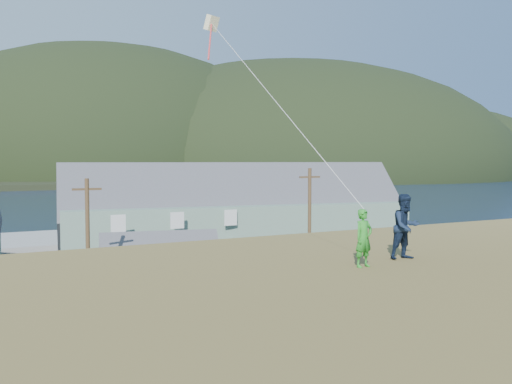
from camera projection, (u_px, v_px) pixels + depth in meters
ground at (88, 347)px, 30.53m from camera, size 900.00×900.00×0.00m
grass_strip at (96, 357)px, 28.76m from camera, size 110.00×8.00×0.10m
waterfront_lot at (44, 285)px, 45.53m from camera, size 72.00×36.00×0.12m
far_hills at (47, 176)px, 293.65m from camera, size 760.00×265.00×143.00m
lodge at (237, 216)px, 56.08m from camera, size 34.56×14.54×11.79m
shed_white at (161, 275)px, 37.77m from camera, size 8.76×6.70×6.27m
utility_poles at (62, 259)px, 31.12m from camera, size 35.68×0.24×9.34m
kite_flyer_green at (364, 238)px, 14.79m from camera, size 0.59×0.43×1.51m
kite_flyer_navy at (406, 227)px, 15.97m from camera, size 0.92×0.73×1.83m
kite_rig at (213, 28)px, 20.67m from camera, size 1.06×4.25×10.16m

